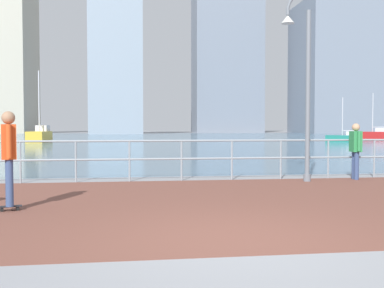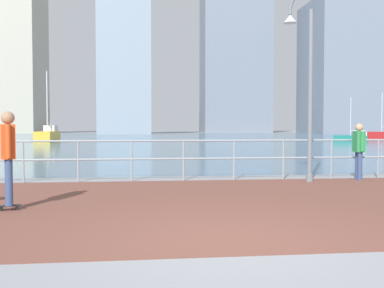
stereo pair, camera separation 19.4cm
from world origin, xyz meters
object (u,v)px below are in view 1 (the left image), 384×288
object	(u,v)px
sailboat_blue	(374,134)
sailboat_red	(343,138)
bystander	(356,147)
sailboat_ivory	(40,135)
skateboarder	(9,151)
lamppost	(302,75)

from	to	relation	value
sailboat_blue	sailboat_red	world-z (taller)	sailboat_blue
bystander	sailboat_ivory	size ratio (longest dim) A/B	0.23
skateboarder	sailboat_blue	world-z (taller)	sailboat_blue
sailboat_red	sailboat_ivory	bearing A→B (deg)	172.73
lamppost	skateboarder	bearing A→B (deg)	-153.16
sailboat_blue	sailboat_red	size ratio (longest dim) A/B	1.31
sailboat_blue	sailboat_ivory	distance (m)	38.64
bystander	skateboarder	bearing A→B (deg)	-156.88
lamppost	sailboat_blue	size ratio (longest dim) A/B	0.92
lamppost	sailboat_blue	bearing A→B (deg)	57.67
bystander	sailboat_blue	distance (m)	45.23
bystander	sailboat_blue	bearing A→B (deg)	59.32
sailboat_ivory	bystander	bearing A→B (deg)	-64.86
sailboat_blue	sailboat_red	xyz separation A→B (m)	(-9.34, -10.83, -0.13)
sailboat_red	skateboarder	bearing A→B (deg)	-124.86
sailboat_red	sailboat_ivory	world-z (taller)	sailboat_ivory
skateboarder	sailboat_ivory	distance (m)	35.87
skateboarder	sailboat_blue	bearing A→B (deg)	53.54
skateboarder	bystander	world-z (taller)	skateboarder
lamppost	skateboarder	distance (m)	7.63
sailboat_blue	sailboat_ivory	world-z (taller)	sailboat_ivory
sailboat_blue	sailboat_ivory	bearing A→B (deg)	-169.29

